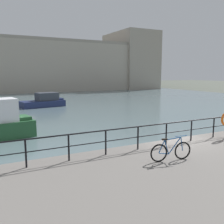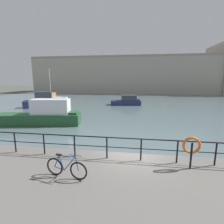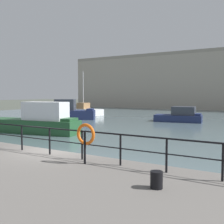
{
  "view_description": "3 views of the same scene",
  "coord_description": "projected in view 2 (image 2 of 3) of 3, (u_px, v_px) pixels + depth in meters",
  "views": [
    {
      "loc": [
        -8.78,
        -9.91,
        4.44
      ],
      "look_at": [
        -2.34,
        2.65,
        2.26
      ],
      "focal_mm": 39.97,
      "sensor_mm": 36.0,
      "label": 1
    },
    {
      "loc": [
        0.18,
        -8.25,
        4.76
      ],
      "look_at": [
        -1.92,
        6.1,
        1.99
      ],
      "focal_mm": 27.19,
      "sensor_mm": 36.0,
      "label": 2
    },
    {
      "loc": [
        7.98,
        -8.55,
        3.45
      ],
      "look_at": [
        -0.2,
        5.17,
        2.36
      ],
      "focal_mm": 43.13,
      "sensor_mm": 36.0,
      "label": 3
    }
  ],
  "objects": [
    {
      "name": "water_basin",
      "position": [
        136.0,
        101.0,
        38.28
      ],
      "size": [
        80.0,
        60.0,
        0.01
      ],
      "primitive_type": "cube",
      "color": "slate",
      "rests_on": "ground_plane"
    },
    {
      "name": "moored_small_launch",
      "position": [
        127.0,
        101.0,
        32.38
      ],
      "size": [
        5.94,
        3.36,
        1.87
      ],
      "rotation": [
        0.0,
        0.0,
        0.16
      ],
      "color": "navy",
      "rests_on": "water_basin"
    },
    {
      "name": "moored_white_yacht",
      "position": [
        54.0,
        98.0,
        37.39
      ],
      "size": [
        5.76,
        2.92,
        7.07
      ],
      "rotation": [
        0.0,
        0.0,
        2.97
      ],
      "color": "white",
      "rests_on": "water_basin"
    },
    {
      "name": "harbor_building",
      "position": [
        152.0,
        75.0,
        62.1
      ],
      "size": [
        73.83,
        17.28,
        16.44
      ],
      "color": "#A89E8E",
      "rests_on": "ground_plane"
    },
    {
      "name": "ground_plane",
      "position": [
        131.0,
        171.0,
        8.93
      ],
      "size": [
        240.0,
        240.0,
        0.0
      ],
      "primitive_type": "plane",
      "color": "#4C5147"
    },
    {
      "name": "quay_railing",
      "position": [
        124.0,
        145.0,
        7.92
      ],
      "size": [
        24.19,
        0.07,
        1.08
      ],
      "color": "black",
      "rests_on": "quay_promenade"
    },
    {
      "name": "life_ring_stand",
      "position": [
        192.0,
        146.0,
        7.09
      ],
      "size": [
        0.75,
        0.16,
        1.4
      ],
      "color": "black",
      "rests_on": "quay_promenade"
    },
    {
      "name": "parked_bicycle",
      "position": [
        66.0,
        168.0,
        6.5
      ],
      "size": [
        1.75,
        0.36,
        0.98
      ],
      "rotation": [
        0.0,
        0.0,
        -0.17
      ],
      "color": "black",
      "rests_on": "quay_promenade"
    },
    {
      "name": "moored_harbor_tender",
      "position": [
        43.0,
        115.0,
        18.08
      ],
      "size": [
        9.01,
        3.47,
        2.74
      ],
      "rotation": [
        0.0,
        0.0,
        0.17
      ],
      "color": "#23512D",
      "rests_on": "water_basin"
    },
    {
      "name": "moored_blue_motorboat",
      "position": [
        46.0,
        102.0,
        29.93
      ],
      "size": [
        7.51,
        5.58,
        2.7
      ],
      "rotation": [
        0.0,
        0.0,
        0.49
      ],
      "color": "navy",
      "rests_on": "water_basin"
    }
  ]
}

